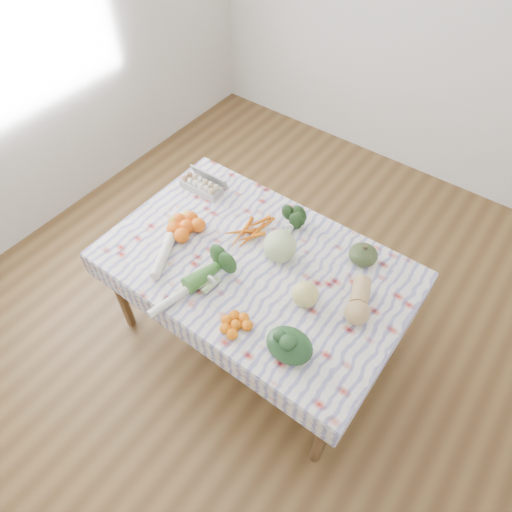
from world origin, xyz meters
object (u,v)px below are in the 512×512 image
egg_carton (201,186)px  kabocha_squash (363,255)px  butternut_squash (359,300)px  dining_table (256,272)px  grapefruit (305,294)px  cabbage (280,246)px

egg_carton → kabocha_squash: (1.08, 0.09, 0.02)m
butternut_squash → kabocha_squash: bearing=93.9°
egg_carton → butternut_squash: (1.21, -0.19, 0.02)m
dining_table → butternut_squash: 0.61m
kabocha_squash → grapefruit: size_ratio=1.16×
dining_table → butternut_squash: butternut_squash is taller
butternut_squash → grapefruit: (-0.23, -0.14, 0.01)m
dining_table → cabbage: cabbage is taller
egg_carton → grapefruit: grapefruit is taller
egg_carton → kabocha_squash: 1.08m
butternut_squash → grapefruit: 0.27m
cabbage → grapefruit: cabbage is taller
butternut_squash → grapefruit: grapefruit is taller
dining_table → grapefruit: bearing=-9.7°
cabbage → grapefruit: (0.27, -0.17, -0.02)m
dining_table → kabocha_squash: (0.46, 0.36, 0.14)m
kabocha_squash → grapefruit: (-0.11, -0.42, 0.02)m
kabocha_squash → cabbage: size_ratio=0.87×
egg_carton → butternut_squash: size_ratio=1.03×
cabbage → egg_carton: bearing=167.6°
cabbage → grapefruit: 0.32m
egg_carton → butternut_squash: 1.22m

